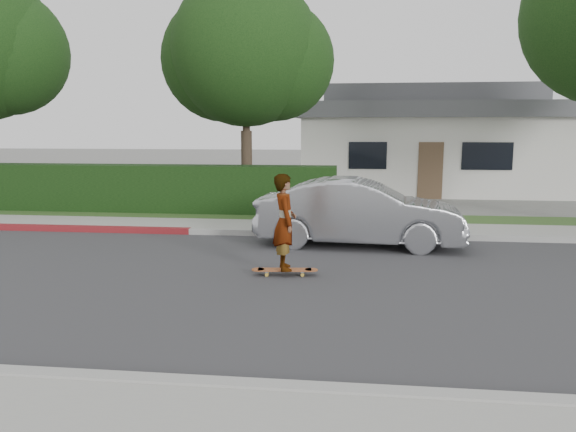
% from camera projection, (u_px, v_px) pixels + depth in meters
% --- Properties ---
extents(ground, '(120.00, 120.00, 0.00)m').
position_uv_depth(ground, '(69.00, 276.00, 9.98)').
color(ground, slate).
rests_on(ground, ground).
extents(road, '(60.00, 8.00, 0.01)m').
position_uv_depth(road, '(69.00, 275.00, 9.98)').
color(road, '#2D2D30').
rests_on(road, ground).
extents(curb_far, '(60.00, 0.20, 0.15)m').
position_uv_depth(curb_far, '(151.00, 230.00, 13.99)').
color(curb_far, '#9E9E99').
rests_on(curb_far, ground).
extents(sidewalk_far, '(60.00, 1.60, 0.12)m').
position_uv_depth(sidewalk_far, '(163.00, 225.00, 14.88)').
color(sidewalk_far, gray).
rests_on(sidewalk_far, ground).
extents(planting_strip, '(60.00, 1.60, 0.10)m').
position_uv_depth(planting_strip, '(181.00, 216.00, 16.45)').
color(planting_strip, '#2D4C1E').
rests_on(planting_strip, ground).
extents(hedge, '(15.00, 1.00, 1.50)m').
position_uv_depth(hedge, '(92.00, 189.00, 17.28)').
color(hedge, black).
rests_on(hedge, ground).
extents(tree_center, '(5.66, 4.84, 7.44)m').
position_uv_depth(tree_center, '(246.00, 56.00, 18.06)').
color(tree_center, '#33261C').
rests_on(tree_center, ground).
extents(house, '(10.60, 8.60, 4.30)m').
position_uv_depth(house, '(424.00, 140.00, 24.42)').
color(house, beige).
rests_on(house, ground).
extents(skateboard, '(1.19, 0.35, 0.11)m').
position_uv_depth(skateboard, '(285.00, 270.00, 9.97)').
color(skateboard, gold).
rests_on(skateboard, ground).
extents(skateboarder, '(0.55, 0.70, 1.70)m').
position_uv_depth(skateboarder, '(285.00, 222.00, 9.83)').
color(skateboarder, white).
rests_on(skateboarder, skateboard).
extents(car_silver, '(4.64, 1.90, 1.50)m').
position_uv_depth(car_silver, '(360.00, 213.00, 12.42)').
color(car_silver, '#A1A3A8').
rests_on(car_silver, ground).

